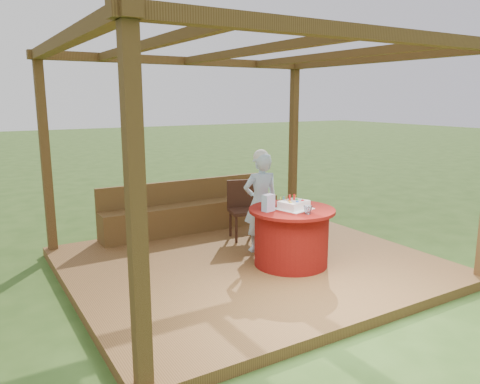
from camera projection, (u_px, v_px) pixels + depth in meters
name	position (u px, v px, depth m)	size (l,w,h in m)	color
ground	(250.00, 269.00, 6.18)	(60.00, 60.00, 0.00)	#2C4C19
deck	(250.00, 265.00, 6.17)	(4.50, 4.00, 0.12)	brown
pergola	(251.00, 83.00, 5.71)	(4.50, 4.00, 2.72)	brown
bench	(193.00, 214.00, 7.55)	(3.00, 0.42, 0.80)	brown
table	(291.00, 236.00, 5.96)	(1.09, 1.09, 0.74)	maroon
chair	(243.00, 206.00, 7.11)	(0.52, 0.52, 0.88)	#381D11
elderly_woman	(261.00, 201.00, 6.43)	(0.55, 0.41, 1.43)	#95C4DE
birthday_cake	(294.00, 205.00, 5.87)	(0.47, 0.47, 0.18)	white
gift_bag	(268.00, 203.00, 5.74)	(0.15, 0.09, 0.21)	#BE7BA1
drinking_glass	(308.00, 210.00, 5.61)	(0.11, 0.11, 0.10)	white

